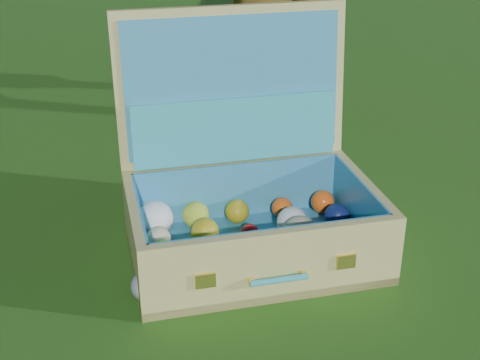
% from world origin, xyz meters
% --- Properties ---
extents(ground, '(60.00, 60.00, 0.00)m').
position_xyz_m(ground, '(0.00, 0.00, 0.00)').
color(ground, '#215114').
rests_on(ground, ground).
extents(stray_ball, '(0.07, 0.07, 0.07)m').
position_xyz_m(stray_ball, '(-0.38, -0.06, 0.04)').
color(stray_ball, teal).
rests_on(stray_ball, ground).
extents(suitcase, '(0.69, 0.59, 0.59)m').
position_xyz_m(suitcase, '(-0.06, 0.08, 0.16)').
color(suitcase, '#CCBF6E').
rests_on(suitcase, ground).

